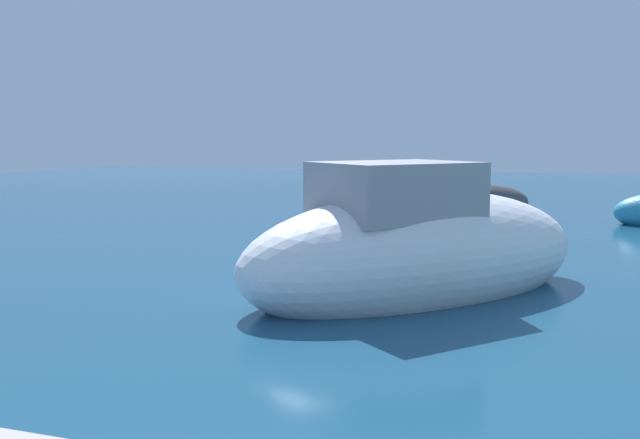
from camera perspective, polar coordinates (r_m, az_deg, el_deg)
The scene contains 2 objects.
moored_boat_0 at distance 20.52m, azimuth 12.36°, elevation 1.32°, with size 3.65×3.02×1.16m.
moored_boat_3 at distance 9.93m, azimuth 7.99°, elevation -2.57°, with size 5.27×5.69×2.31m.
Camera 1 is at (-7.71, -5.15, 2.22)m, focal length 39.18 mm.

